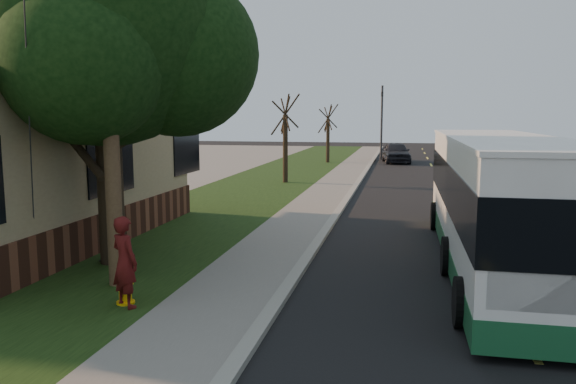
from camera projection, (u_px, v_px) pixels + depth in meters
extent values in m
plane|color=black|center=(269.00, 318.00, 9.36)|extent=(120.00, 120.00, 0.00)
cube|color=black|center=(460.00, 218.00, 18.27)|extent=(8.00, 80.00, 0.01)
cube|color=gray|center=(338.00, 213.00, 19.05)|extent=(0.25, 80.00, 0.12)
cube|color=slate|center=(309.00, 212.00, 19.26)|extent=(2.00, 80.00, 0.08)
cube|color=black|center=(212.00, 209.00, 19.95)|extent=(5.00, 80.00, 0.07)
cylinder|color=#F0B00C|center=(125.00, 288.00, 9.83)|extent=(0.22, 0.22, 0.55)
sphere|color=#F0B00C|center=(124.00, 269.00, 9.78)|extent=(0.24, 0.24, 0.24)
cylinder|color=#F0B00C|center=(125.00, 281.00, 9.81)|extent=(0.30, 0.10, 0.10)
cylinder|color=#F0B00C|center=(125.00, 281.00, 9.81)|extent=(0.10, 0.18, 0.10)
cylinder|color=#F0B00C|center=(126.00, 302.00, 9.86)|extent=(0.32, 0.32, 0.04)
cylinder|color=#473321|center=(107.00, 49.00, 10.36)|extent=(0.30, 0.30, 9.00)
cylinder|color=#2D2D30|center=(28.00, 89.00, 9.57)|extent=(2.52, 3.21, 7.60)
cylinder|color=black|center=(110.00, 174.00, 12.33)|extent=(0.56, 0.56, 4.00)
sphere|color=black|center=(103.00, 24.00, 11.90)|extent=(5.20, 5.20, 5.20)
sphere|color=black|center=(177.00, 54.00, 12.28)|extent=(3.60, 3.60, 3.60)
sphere|color=black|center=(42.00, 38.00, 11.79)|extent=(3.80, 3.80, 3.80)
sphere|color=black|center=(84.00, 61.00, 10.70)|extent=(3.20, 3.20, 3.20)
sphere|color=black|center=(110.00, 17.00, 13.32)|extent=(3.40, 3.40, 3.40)
cylinder|color=black|center=(285.00, 149.00, 27.29)|extent=(0.24, 0.24, 3.30)
cylinder|color=black|center=(285.00, 114.00, 27.06)|extent=(1.38, 0.57, 2.01)
cylinder|color=black|center=(285.00, 114.00, 27.06)|extent=(0.74, 1.21, 1.58)
cylinder|color=black|center=(285.00, 114.00, 27.06)|extent=(0.65, 1.05, 1.95)
cylinder|color=black|center=(285.00, 114.00, 27.06)|extent=(1.28, 0.53, 1.33)
cylinder|color=black|center=(285.00, 114.00, 27.06)|extent=(0.75, 1.21, 1.70)
cylinder|color=black|center=(328.00, 140.00, 38.85)|extent=(0.24, 0.24, 3.03)
cylinder|color=black|center=(328.00, 118.00, 38.64)|extent=(1.38, 0.57, 2.01)
cylinder|color=black|center=(328.00, 118.00, 38.64)|extent=(0.74, 1.21, 1.58)
cylinder|color=black|center=(328.00, 118.00, 38.64)|extent=(0.65, 1.05, 1.95)
cylinder|color=black|center=(328.00, 118.00, 38.64)|extent=(1.28, 0.53, 1.33)
cylinder|color=black|center=(328.00, 118.00, 38.64)|extent=(0.75, 1.21, 1.70)
cylinder|color=#2D2D30|center=(382.00, 123.00, 41.88)|extent=(0.16, 0.16, 5.50)
imported|color=black|center=(382.00, 99.00, 41.64)|extent=(0.18, 0.22, 1.10)
cube|color=silver|center=(499.00, 194.00, 12.30)|extent=(2.22, 10.64, 2.39)
cube|color=#17522D|center=(496.00, 249.00, 12.47)|extent=(2.24, 10.66, 0.49)
cube|color=black|center=(499.00, 186.00, 12.28)|extent=(2.26, 10.68, 0.97)
cube|color=black|center=(566.00, 261.00, 7.19)|extent=(1.92, 0.06, 1.42)
cube|color=yellow|center=(573.00, 168.00, 7.03)|extent=(1.42, 0.06, 0.31)
cube|color=#FFF2CC|center=(507.00, 333.00, 7.45)|extent=(0.22, 0.04, 0.13)
cube|color=silver|center=(502.00, 138.00, 12.13)|extent=(2.27, 10.69, 0.08)
cylinder|color=black|center=(462.00, 302.00, 8.91)|extent=(0.25, 0.82, 0.82)
cylinder|color=black|center=(448.00, 256.00, 11.83)|extent=(0.25, 0.82, 0.82)
cylinder|color=black|center=(560.00, 261.00, 11.39)|extent=(0.25, 0.82, 0.82)
cylinder|color=black|center=(435.00, 216.00, 16.47)|extent=(0.25, 0.82, 0.82)
cylinder|color=black|center=(515.00, 219.00, 16.03)|extent=(0.25, 0.82, 0.82)
imported|color=#490F0E|center=(125.00, 262.00, 9.58)|extent=(0.69, 0.61, 1.59)
cube|color=black|center=(111.00, 257.00, 12.83)|extent=(0.20, 0.76, 0.02)
cylinder|color=silver|center=(105.00, 262.00, 12.58)|extent=(0.17, 0.05, 0.05)
cylinder|color=silver|center=(117.00, 256.00, 13.09)|extent=(0.17, 0.05, 0.05)
cube|color=black|center=(90.00, 200.00, 17.94)|extent=(1.73, 1.54, 1.24)
cube|color=black|center=(89.00, 179.00, 17.85)|extent=(1.80, 1.61, 0.08)
imported|color=black|center=(396.00, 152.00, 39.44)|extent=(2.28, 4.47, 1.46)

